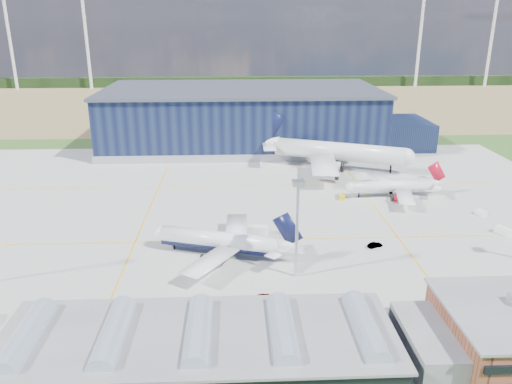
{
  "coord_description": "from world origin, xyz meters",
  "views": [
    {
      "loc": [
        -3.57,
        -130.5,
        56.01
      ],
      "look_at": [
        2.74,
        9.83,
        6.55
      ],
      "focal_mm": 35.0,
      "sensor_mm": 36.0,
      "label": 1
    }
  ],
  "objects_px": {
    "airliner_red": "(392,180)",
    "car_a": "(263,296)",
    "gse_cart_a": "(481,213)",
    "light_mast_center": "(297,214)",
    "gse_van_b": "(503,231)",
    "airliner_navy": "(219,232)",
    "airliner_widebody": "(339,142)",
    "gse_van_a": "(257,230)",
    "hangar": "(248,120)",
    "car_b": "(375,245)",
    "gse_tug_c": "(342,197)"
  },
  "relations": [
    {
      "from": "light_mast_center",
      "to": "hangar",
      "type": "bearing_deg",
      "value": 93.3
    },
    {
      "from": "car_b",
      "to": "gse_tug_c",
      "type": "bearing_deg",
      "value": -21.5
    },
    {
      "from": "light_mast_center",
      "to": "airliner_widebody",
      "type": "relative_size",
      "value": 0.36
    },
    {
      "from": "hangar",
      "to": "gse_van_a",
      "type": "xyz_separation_m",
      "value": [
        -0.41,
        -101.19,
        -10.38
      ]
    },
    {
      "from": "airliner_red",
      "to": "gse_van_b",
      "type": "relative_size",
      "value": 7.88
    },
    {
      "from": "gse_van_b",
      "to": "gse_van_a",
      "type": "bearing_deg",
      "value": 149.09
    },
    {
      "from": "gse_cart_a",
      "to": "airliner_navy",
      "type": "bearing_deg",
      "value": 179.37
    },
    {
      "from": "car_a",
      "to": "airliner_widebody",
      "type": "bearing_deg",
      "value": -40.83
    },
    {
      "from": "airliner_widebody",
      "to": "gse_van_a",
      "type": "xyz_separation_m",
      "value": [
        -34.4,
        -61.38,
        -9.2
      ]
    },
    {
      "from": "gse_cart_a",
      "to": "car_a",
      "type": "bearing_deg",
      "value": -164.34
    },
    {
      "from": "gse_tug_c",
      "to": "car_a",
      "type": "bearing_deg",
      "value": -100.32
    },
    {
      "from": "gse_cart_a",
      "to": "airliner_widebody",
      "type": "bearing_deg",
      "value": 106.08
    },
    {
      "from": "airliner_red",
      "to": "gse_van_a",
      "type": "xyz_separation_m",
      "value": [
        -45.28,
        -28.38,
        -4.35
      ]
    },
    {
      "from": "gse_van_a",
      "to": "gse_van_b",
      "type": "bearing_deg",
      "value": -81.85
    },
    {
      "from": "airliner_navy",
      "to": "car_b",
      "type": "distance_m",
      "value": 40.2
    },
    {
      "from": "light_mast_center",
      "to": "gse_tug_c",
      "type": "relative_size",
      "value": 7.07
    },
    {
      "from": "light_mast_center",
      "to": "car_b",
      "type": "relative_size",
      "value": 5.69
    },
    {
      "from": "airliner_navy",
      "to": "airliner_red",
      "type": "bearing_deg",
      "value": -126.22
    },
    {
      "from": "gse_van_b",
      "to": "gse_cart_a",
      "type": "bearing_deg",
      "value": 59.22
    },
    {
      "from": "airliner_red",
      "to": "car_a",
      "type": "height_order",
      "value": "airliner_red"
    },
    {
      "from": "airliner_navy",
      "to": "gse_cart_a",
      "type": "xyz_separation_m",
      "value": [
        77.39,
        22.97,
        -5.63
      ]
    },
    {
      "from": "airliner_widebody",
      "to": "car_b",
      "type": "bearing_deg",
      "value": -71.29
    },
    {
      "from": "gse_van_a",
      "to": "car_a",
      "type": "xyz_separation_m",
      "value": [
        -0.48,
        -32.82,
        -0.66
      ]
    },
    {
      "from": "gse_cart_a",
      "to": "gse_tug_c",
      "type": "xyz_separation_m",
      "value": [
        -38.61,
        15.64,
        -0.0
      ]
    },
    {
      "from": "light_mast_center",
      "to": "car_a",
      "type": "height_order",
      "value": "light_mast_center"
    },
    {
      "from": "airliner_navy",
      "to": "car_a",
      "type": "bearing_deg",
      "value": 132.06
    },
    {
      "from": "airliner_navy",
      "to": "airliner_widebody",
      "type": "distance_m",
      "value": 85.83
    },
    {
      "from": "gse_cart_a",
      "to": "gse_tug_c",
      "type": "relative_size",
      "value": 1.01
    },
    {
      "from": "hangar",
      "to": "airliner_widebody",
      "type": "distance_m",
      "value": 52.36
    },
    {
      "from": "hangar",
      "to": "airliner_navy",
      "type": "xyz_separation_m",
      "value": [
        -10.36,
        -113.18,
        -5.27
      ]
    },
    {
      "from": "gse_cart_a",
      "to": "light_mast_center",
      "type": "bearing_deg",
      "value": -167.13
    },
    {
      "from": "airliner_red",
      "to": "light_mast_center",
      "type": "bearing_deg",
      "value": 50.3
    },
    {
      "from": "light_mast_center",
      "to": "airliner_navy",
      "type": "bearing_deg",
      "value": 146.47
    },
    {
      "from": "airliner_red",
      "to": "airliner_widebody",
      "type": "relative_size",
      "value": 0.54
    },
    {
      "from": "airliner_widebody",
      "to": "gse_cart_a",
      "type": "height_order",
      "value": "airliner_widebody"
    },
    {
      "from": "hangar",
      "to": "airliner_widebody",
      "type": "bearing_deg",
      "value": -49.5
    },
    {
      "from": "light_mast_center",
      "to": "gse_tug_c",
      "type": "bearing_deg",
      "value": 67.09
    },
    {
      "from": "gse_van_b",
      "to": "airliner_navy",
      "type": "bearing_deg",
      "value": 158.33
    },
    {
      "from": "airliner_widebody",
      "to": "car_a",
      "type": "bearing_deg",
      "value": -87.86
    },
    {
      "from": "airliner_red",
      "to": "gse_cart_a",
      "type": "distance_m",
      "value": 28.59
    },
    {
      "from": "gse_van_b",
      "to": "car_b",
      "type": "height_order",
      "value": "gse_van_b"
    },
    {
      "from": "light_mast_center",
      "to": "airliner_red",
      "type": "distance_m",
      "value": 64.97
    },
    {
      "from": "hangar",
      "to": "gse_van_a",
      "type": "distance_m",
      "value": 101.72
    },
    {
      "from": "hangar",
      "to": "gse_tug_c",
      "type": "xyz_separation_m",
      "value": [
        28.42,
        -74.57,
        -10.91
      ]
    },
    {
      "from": "airliner_widebody",
      "to": "gse_van_b",
      "type": "xyz_separation_m",
      "value": [
        32.45,
        -64.38,
        -9.44
      ]
    },
    {
      "from": "hangar",
      "to": "airliner_widebody",
      "type": "xyz_separation_m",
      "value": [
        33.99,
        -39.8,
        -1.18
      ]
    },
    {
      "from": "light_mast_center",
      "to": "gse_cart_a",
      "type": "xyz_separation_m",
      "value": [
        59.84,
        34.6,
        -14.72
      ]
    },
    {
      "from": "airliner_widebody",
      "to": "gse_van_b",
      "type": "height_order",
      "value": "airliner_widebody"
    },
    {
      "from": "hangar",
      "to": "airliner_red",
      "type": "relative_size",
      "value": 4.23
    },
    {
      "from": "gse_van_b",
      "to": "car_b",
      "type": "bearing_deg",
      "value": 161.56
    }
  ]
}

